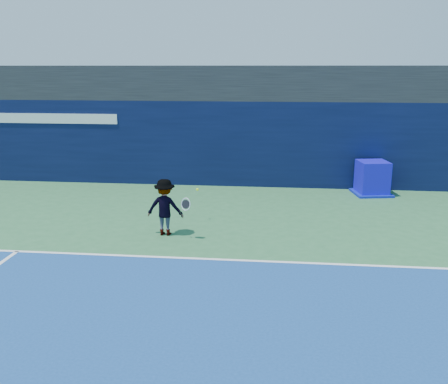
% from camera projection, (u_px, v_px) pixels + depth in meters
% --- Properties ---
extents(ground, '(80.00, 80.00, 0.00)m').
position_uv_depth(ground, '(215.00, 329.00, 8.15)').
color(ground, '#2F693C').
rests_on(ground, ground).
extents(baseline, '(24.00, 0.10, 0.01)m').
position_uv_depth(baseline, '(232.00, 260.00, 11.04)').
color(baseline, white).
rests_on(baseline, ground).
extents(stadium_band, '(36.00, 3.00, 1.20)m').
position_uv_depth(stadium_band, '(253.00, 82.00, 18.36)').
color(stadium_band, black).
rests_on(stadium_band, back_wall_assembly).
extents(back_wall_assembly, '(36.00, 1.03, 3.00)m').
position_uv_depth(back_wall_assembly, '(251.00, 143.00, 17.91)').
color(back_wall_assembly, black).
rests_on(back_wall_assembly, ground).
extents(equipment_cart, '(1.36, 1.36, 1.12)m').
position_uv_depth(equipment_cart, '(372.00, 179.00, 16.65)').
color(equipment_cart, '#150EC7').
rests_on(equipment_cart, ground).
extents(tennis_player, '(1.20, 0.67, 1.44)m').
position_uv_depth(tennis_player, '(165.00, 207.00, 12.57)').
color(tennis_player, white).
rests_on(tennis_player, ground).
extents(tennis_ball, '(0.07, 0.07, 0.07)m').
position_uv_depth(tennis_ball, '(197.00, 189.00, 13.71)').
color(tennis_ball, '#D3F71B').
rests_on(tennis_ball, ground).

